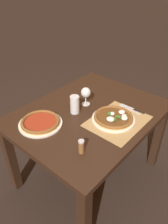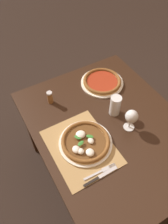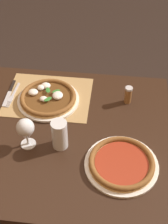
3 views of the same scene
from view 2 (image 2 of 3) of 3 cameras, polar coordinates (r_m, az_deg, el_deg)
ground_plane at (r=2.06m, az=4.83°, el=-15.56°), size 24.00×24.00×0.00m
dining_table at (r=1.51m, az=6.41°, el=-5.89°), size 1.19×0.94×0.74m
paper_placemat at (r=1.32m, az=-0.75°, el=-9.10°), size 0.45×0.36×0.00m
pizza_near at (r=1.32m, az=0.36°, el=-7.79°), size 0.32×0.32×0.05m
pizza_far at (r=1.66m, az=4.75°, el=7.93°), size 0.32×0.32×0.04m
wine_glass at (r=1.35m, az=12.30°, el=-1.32°), size 0.08×0.08×0.16m
pint_glass at (r=1.44m, az=8.14°, el=1.61°), size 0.07×0.07×0.15m
fork at (r=1.25m, az=4.22°, el=-15.29°), size 0.03×0.20×0.00m
knife at (r=1.24m, az=4.38°, el=-16.40°), size 0.02×0.22×0.01m
pepper_shaker at (r=1.52m, az=-8.86°, el=3.81°), size 0.04×0.04×0.10m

